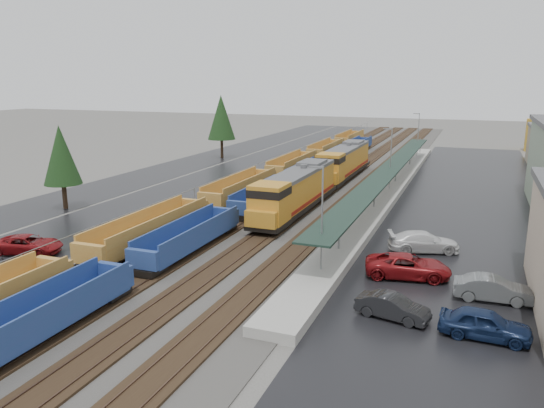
# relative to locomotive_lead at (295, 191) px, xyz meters

# --- Properties ---
(ballast_strip) EXTENTS (20.00, 160.00, 0.08)m
(ballast_strip) POSITION_rel_locomotive_lead_xyz_m (-2.00, 23.49, -2.44)
(ballast_strip) COLOR #302D2B
(ballast_strip) RESTS_ON ground
(trackbed) EXTENTS (14.60, 160.00, 0.22)m
(trackbed) POSITION_rel_locomotive_lead_xyz_m (-2.00, 23.49, -2.32)
(trackbed) COLOR black
(trackbed) RESTS_ON ground
(west_parking_lot) EXTENTS (10.00, 160.00, 0.02)m
(west_parking_lot) POSITION_rel_locomotive_lead_xyz_m (-17.00, 23.49, -2.47)
(west_parking_lot) COLOR black
(west_parking_lot) RESTS_ON ground
(west_road) EXTENTS (9.00, 160.00, 0.02)m
(west_road) POSITION_rel_locomotive_lead_xyz_m (-27.00, 23.49, -2.47)
(west_road) COLOR black
(west_road) RESTS_ON ground
(east_commuter_lot) EXTENTS (16.00, 100.00, 0.02)m
(east_commuter_lot) POSITION_rel_locomotive_lead_xyz_m (17.00, 13.49, -2.47)
(east_commuter_lot) COLOR black
(east_commuter_lot) RESTS_ON ground
(station_platform) EXTENTS (3.00, 80.00, 8.00)m
(station_platform) POSITION_rel_locomotive_lead_xyz_m (7.50, 13.49, -1.74)
(station_platform) COLOR #9E9B93
(station_platform) RESTS_ON ground
(chainlink_fence) EXTENTS (0.08, 160.04, 2.02)m
(chainlink_fence) POSITION_rel_locomotive_lead_xyz_m (-11.50, 21.93, -0.87)
(chainlink_fence) COLOR gray
(chainlink_fence) RESTS_ON ground
(tree_west_near) EXTENTS (3.96, 3.96, 9.00)m
(tree_west_near) POSITION_rel_locomotive_lead_xyz_m (-24.00, -6.51, 3.34)
(tree_west_near) COLOR #332316
(tree_west_near) RESTS_ON ground
(tree_west_far) EXTENTS (4.84, 4.84, 11.00)m
(tree_west_far) POSITION_rel_locomotive_lead_xyz_m (-25.00, 33.49, 4.65)
(tree_west_far) COLOR #332316
(tree_west_far) RESTS_ON ground
(locomotive_lead) EXTENTS (3.13, 20.61, 4.67)m
(locomotive_lead) POSITION_rel_locomotive_lead_xyz_m (0.00, 0.00, 0.00)
(locomotive_lead) COLOR black
(locomotive_lead) RESTS_ON ground
(locomotive_trail) EXTENTS (3.13, 20.61, 4.67)m
(locomotive_trail) POSITION_rel_locomotive_lead_xyz_m (0.00, 21.00, 0.00)
(locomotive_trail) COLOR black
(locomotive_trail) RESTS_ON ground
(well_string_yellow) EXTENTS (2.79, 126.83, 2.48)m
(well_string_yellow) POSITION_rel_locomotive_lead_xyz_m (-8.00, 4.16, -1.26)
(well_string_yellow) COLOR #B27731
(well_string_yellow) RESTS_ON ground
(well_string_blue) EXTENTS (2.55, 110.28, 2.26)m
(well_string_blue) POSITION_rel_locomotive_lead_xyz_m (-4.00, 1.42, -1.34)
(well_string_blue) COLOR navy
(well_string_blue) RESTS_ON ground
(storage_tank) EXTENTS (6.19, 6.19, 6.19)m
(storage_tank) POSITION_rel_locomotive_lead_xyz_m (28.70, 63.11, 0.62)
(storage_tank) COLOR gold
(storage_tank) RESTS_ON ground
(parked_car_west_c) EXTENTS (3.84, 5.86, 1.50)m
(parked_car_west_c) POSITION_rel_locomotive_lead_xyz_m (-15.93, -19.66, -1.73)
(parked_car_west_c) COLOR maroon
(parked_car_west_c) RESTS_ON ground
(parked_car_east_a) EXTENTS (2.37, 4.51, 1.41)m
(parked_car_east_a) POSITION_rel_locomotive_lead_xyz_m (13.16, -21.12, -1.77)
(parked_car_east_a) COLOR black
(parked_car_east_a) RESTS_ON ground
(parked_car_east_b) EXTENTS (3.66, 6.29, 1.65)m
(parked_car_east_b) POSITION_rel_locomotive_lead_xyz_m (13.16, -14.05, -1.65)
(parked_car_east_b) COLOR maroon
(parked_car_east_b) RESTS_ON ground
(parked_car_east_c) EXTENTS (3.97, 6.09, 1.64)m
(parked_car_east_c) POSITION_rel_locomotive_lead_xyz_m (13.61, -7.73, -1.66)
(parked_car_east_c) COLOR silver
(parked_car_east_c) RESTS_ON ground
(parked_car_east_d) EXTENTS (2.11, 4.86, 1.63)m
(parked_car_east_d) POSITION_rel_locomotive_lead_xyz_m (18.18, -21.78, -1.66)
(parked_car_east_d) COLOR #122144
(parked_car_east_d) RESTS_ON ground
(parked_car_east_e) EXTENTS (1.91, 4.84, 1.57)m
(parked_car_east_e) POSITION_rel_locomotive_lead_xyz_m (18.67, -16.28, -1.69)
(parked_car_east_e) COLOR #5B5E60
(parked_car_east_e) RESTS_ON ground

